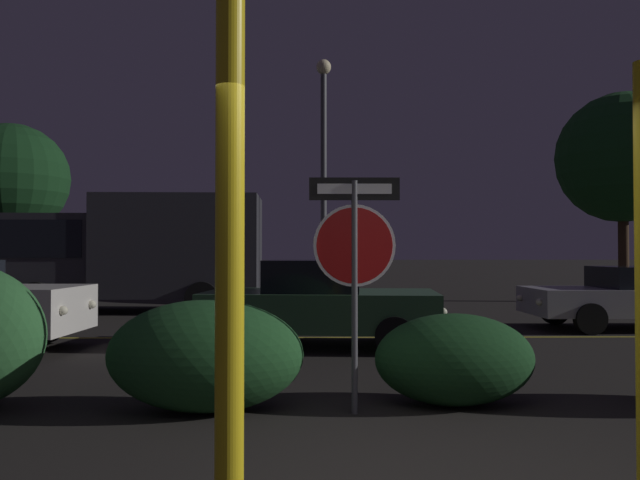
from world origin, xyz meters
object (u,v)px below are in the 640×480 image
Objects in this scene: stop_sign at (354,246)px; hedge_bush_1 at (206,356)px; passing_car_2 at (319,303)px; delivery_truck at (130,249)px; passing_car_3 at (638,297)px; yellow_pole_left at (230,235)px; hedge_bush_2 at (454,359)px; tree_0 at (623,158)px; tree_1 at (12,179)px; street_lamp at (324,157)px.

hedge_bush_1 is at bearing 176.75° from stop_sign.
passing_car_2 is 7.97m from delivery_truck.
passing_car_3 is at bearing -110.40° from delivery_truck.
stop_sign is at bearing 70.63° from yellow_pole_left.
stop_sign is 1.41× the size of hedge_bush_2.
passing_car_3 reaches higher than hedge_bush_2.
stop_sign is 16.80m from tree_0.
tree_0 reaches higher than hedge_bush_2.
tree_0 is at bearing 55.53° from stop_sign.
stop_sign is at bearing -55.79° from tree_1.
passing_car_2 is at bearing 94.24° from stop_sign.
delivery_truck is (-11.45, 3.96, 0.99)m from passing_car_3.
hedge_bush_1 is 0.31× the size of tree_1.
yellow_pole_left reaches higher than stop_sign.
delivery_truck is (-5.21, 10.53, 0.03)m from stop_sign.
hedge_bush_1 is 19.24m from tree_1.
passing_car_2 is at bearing 74.55° from hedge_bush_1.
passing_car_2 reaches higher than hedge_bush_1.
hedge_bush_1 is 0.43× the size of passing_car_3.
stop_sign is 1.58m from hedge_bush_2.
tree_0 reaches higher than delivery_truck.
tree_1 is at bearing 124.72° from stop_sign.
yellow_pole_left is (-0.88, -2.51, 0.04)m from stop_sign.
passing_car_2 is 0.59× the size of delivery_truck.
passing_car_2 is 13.97m from tree_0.
stop_sign is 9.11m from passing_car_3.
hedge_bush_1 is at bearing -161.54° from delivery_truck.
hedge_bush_2 is (2.49, 0.22, -0.08)m from hedge_bush_1.
passing_car_3 is (6.24, 6.57, -0.96)m from stop_sign.
stop_sign is 19.92m from tree_1.
passing_car_2 is 0.65× the size of tree_1.
passing_car_2 is 16.54m from tree_1.
stop_sign is 1.81m from hedge_bush_1.
delivery_truck is at bearing 70.74° from passing_car_3.
hedge_bush_2 is 0.26× the size of tree_1.
stop_sign is 4.43m from passing_car_2.
tree_0 is (10.37, 16.06, 2.91)m from yellow_pole_left.
passing_car_2 is 0.61× the size of tree_0.
street_lamp reaches higher than stop_sign.
yellow_pole_left is at bearing 0.01° from passing_car_2.
passing_car_2 is (1.17, 4.24, 0.17)m from hedge_bush_1.
tree_0 is at bearing -79.69° from delivery_truck.
passing_car_3 is 0.67× the size of street_lamp.
hedge_bush_2 is 20.45m from tree_1.
delivery_truck is at bearing -44.57° from tree_1.
passing_car_3 is 8.17m from street_lamp.
hedge_bush_2 is (1.04, 0.31, -1.15)m from stop_sign.
yellow_pole_left is at bearing -122.84° from tree_0.
hedge_bush_2 is at bearing -52.83° from tree_1.
tree_0 is at bearing 57.16° from yellow_pole_left.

